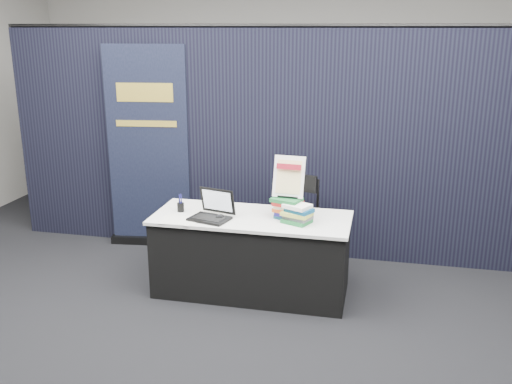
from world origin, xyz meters
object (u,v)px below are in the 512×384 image
object	(u,v)px
book_stack_tall	(288,208)
info_sign	(289,177)
display_table	(252,254)
stacking_chair	(293,222)
book_stack_short	(298,214)
pullup_banner	(149,160)
laptop	(211,212)

from	to	relation	value
book_stack_tall	info_sign	xyz separation A→B (m)	(-0.00, 0.03, 0.28)
display_table	stacking_chair	bearing A→B (deg)	55.21
display_table	book_stack_tall	distance (m)	0.58
book_stack_short	pullup_banner	bearing A→B (deg)	150.64
book_stack_short	book_stack_tall	bearing A→B (deg)	138.33
laptop	book_stack_tall	bearing A→B (deg)	27.16
book_stack_tall	info_sign	size ratio (longest dim) A/B	0.73
laptop	info_sign	size ratio (longest dim) A/B	1.03
book_stack_tall	info_sign	world-z (taller)	info_sign
laptop	book_stack_short	bearing A→B (deg)	18.55
stacking_chair	book_stack_short	bearing A→B (deg)	-61.18
book_stack_short	pullup_banner	xyz separation A→B (m)	(-1.83, 1.03, 0.16)
pullup_banner	stacking_chair	size ratio (longest dim) A/B	2.22
display_table	pullup_banner	world-z (taller)	pullup_banner
laptop	pullup_banner	size ratio (longest dim) A/B	0.18
book_stack_tall	book_stack_short	bearing A→B (deg)	-41.67
book_stack_short	stacking_chair	bearing A→B (deg)	103.21
display_table	laptop	xyz separation A→B (m)	(-0.34, -0.14, 0.44)
pullup_banner	info_sign	bearing A→B (deg)	-34.86
laptop	book_stack_short	size ratio (longest dim) A/B	1.37
stacking_chair	laptop	bearing A→B (deg)	-122.46
display_table	stacking_chair	xyz separation A→B (m)	(0.31, 0.45, 0.18)
book_stack_short	info_sign	size ratio (longest dim) A/B	0.75
pullup_banner	book_stack_short	bearing A→B (deg)	-36.56
laptop	info_sign	world-z (taller)	info_sign
laptop	info_sign	bearing A→B (deg)	29.61
book_stack_short	info_sign	distance (m)	0.34
pullup_banner	stacking_chair	bearing A→B (deg)	-23.40
book_stack_tall	book_stack_short	size ratio (longest dim) A/B	0.97
info_sign	book_stack_short	bearing A→B (deg)	-45.13
book_stack_tall	info_sign	distance (m)	0.28
laptop	info_sign	xyz separation A→B (m)	(0.67, 0.18, 0.31)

